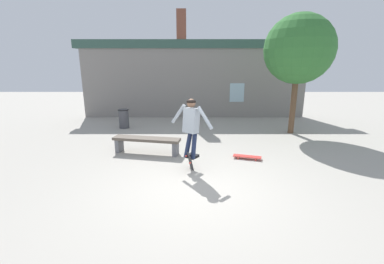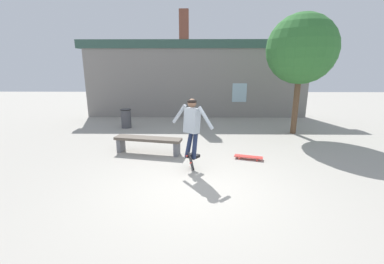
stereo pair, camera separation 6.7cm
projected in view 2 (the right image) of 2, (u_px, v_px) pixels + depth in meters
name	position (u px, v px, depth m)	size (l,w,h in m)	color
ground_plane	(197.00, 187.00, 5.50)	(40.00, 40.00, 0.00)	#A39E93
building_backdrop	(196.00, 77.00, 12.53)	(11.40, 0.52, 5.01)	gray
tree_right	(301.00, 49.00, 9.07)	(2.45, 2.45, 4.31)	brown
park_bench	(148.00, 142.00, 7.54)	(2.03, 0.78, 0.48)	brown
trash_bin	(126.00, 118.00, 10.61)	(0.44, 0.44, 0.78)	#47474C
skater	(192.00, 123.00, 6.10)	(1.03, 0.81, 1.46)	#9EA8B2
skateboard_flipping	(192.00, 164.00, 6.36)	(0.26, 0.64, 0.78)	black
skateboard_resting	(248.00, 157.00, 7.12)	(0.79, 0.41, 0.08)	red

